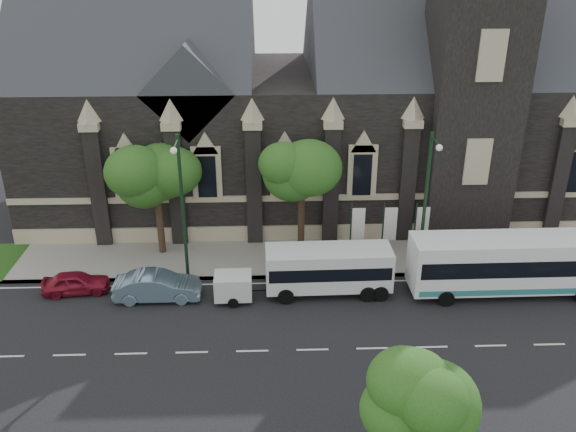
{
  "coord_description": "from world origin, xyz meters",
  "views": [
    {
      "loc": [
        0.9,
        -24.58,
        18.59
      ],
      "look_at": [
        1.99,
        6.0,
        4.62
      ],
      "focal_mm": 37.73,
      "sensor_mm": 36.0,
      "label": 1
    }
  ],
  "objects_px": {
    "tour_coach": "(516,263)",
    "box_trailer": "(233,286)",
    "tree_park_east": "(432,408)",
    "tree_walk_left": "(159,170)",
    "street_lamp_near": "(427,198)",
    "banner_flag_center": "(388,227)",
    "shuttle_bus": "(329,268)",
    "banner_flag_left": "(355,228)",
    "sedan": "(157,286)",
    "street_lamp_mid": "(182,202)",
    "car_far_red": "(76,283)",
    "tree_walk_right": "(305,167)",
    "banner_flag_right": "(419,227)"
  },
  "relations": [
    {
      "from": "sedan",
      "to": "car_far_red",
      "type": "xyz_separation_m",
      "value": [
        -4.82,
        0.84,
        -0.16
      ]
    },
    {
      "from": "tour_coach",
      "to": "box_trailer",
      "type": "height_order",
      "value": "tour_coach"
    },
    {
      "from": "tree_walk_right",
      "to": "box_trailer",
      "type": "distance_m",
      "value": 8.86
    },
    {
      "from": "banner_flag_left",
      "to": "car_far_red",
      "type": "relative_size",
      "value": 1.06
    },
    {
      "from": "tree_walk_left",
      "to": "sedan",
      "type": "height_order",
      "value": "tree_walk_left"
    },
    {
      "from": "street_lamp_near",
      "to": "banner_flag_center",
      "type": "height_order",
      "value": "street_lamp_near"
    },
    {
      "from": "car_far_red",
      "to": "tree_park_east",
      "type": "bearing_deg",
      "value": -139.2
    },
    {
      "from": "tree_park_east",
      "to": "shuttle_bus",
      "type": "height_order",
      "value": "tree_park_east"
    },
    {
      "from": "street_lamp_near",
      "to": "banner_flag_left",
      "type": "relative_size",
      "value": 2.25
    },
    {
      "from": "tree_walk_left",
      "to": "street_lamp_mid",
      "type": "distance_m",
      "value": 4.08
    },
    {
      "from": "shuttle_bus",
      "to": "sedan",
      "type": "distance_m",
      "value": 9.77
    },
    {
      "from": "street_lamp_mid",
      "to": "car_far_red",
      "type": "xyz_separation_m",
      "value": [
        -6.25,
        -1.19,
        -4.47
      ]
    },
    {
      "from": "banner_flag_center",
      "to": "shuttle_bus",
      "type": "relative_size",
      "value": 0.56
    },
    {
      "from": "tree_park_east",
      "to": "box_trailer",
      "type": "relative_size",
      "value": 2.07
    },
    {
      "from": "tree_walk_right",
      "to": "banner_flag_right",
      "type": "height_order",
      "value": "tree_walk_right"
    },
    {
      "from": "tree_walk_right",
      "to": "car_far_red",
      "type": "height_order",
      "value": "tree_walk_right"
    },
    {
      "from": "tree_walk_right",
      "to": "banner_flag_left",
      "type": "height_order",
      "value": "tree_walk_right"
    },
    {
      "from": "car_far_red",
      "to": "tree_walk_left",
      "type": "bearing_deg",
      "value": -49.22
    },
    {
      "from": "banner_flag_right",
      "to": "car_far_red",
      "type": "bearing_deg",
      "value": -171.43
    },
    {
      "from": "shuttle_bus",
      "to": "banner_flag_center",
      "type": "bearing_deg",
      "value": 40.74
    },
    {
      "from": "tree_walk_left",
      "to": "shuttle_bus",
      "type": "bearing_deg",
      "value": -27.49
    },
    {
      "from": "banner_flag_center",
      "to": "car_far_red",
      "type": "relative_size",
      "value": 1.06
    },
    {
      "from": "sedan",
      "to": "car_far_red",
      "type": "bearing_deg",
      "value": 79.31
    },
    {
      "from": "shuttle_bus",
      "to": "car_far_red",
      "type": "height_order",
      "value": "shuttle_bus"
    },
    {
      "from": "car_far_red",
      "to": "banner_flag_left",
      "type": "bearing_deg",
      "value": -85.76
    },
    {
      "from": "banner_flag_left",
      "to": "car_far_red",
      "type": "bearing_deg",
      "value": -169.4
    },
    {
      "from": "street_lamp_mid",
      "to": "banner_flag_right",
      "type": "xyz_separation_m",
      "value": [
        14.29,
        1.91,
        -2.73
      ]
    },
    {
      "from": "sedan",
      "to": "banner_flag_left",
      "type": "bearing_deg",
      "value": -72.19
    },
    {
      "from": "tree_park_east",
      "to": "tree_walk_left",
      "type": "bearing_deg",
      "value": 120.87
    },
    {
      "from": "tree_walk_right",
      "to": "tree_walk_left",
      "type": "xyz_separation_m",
      "value": [
        -9.01,
        -0.01,
        -0.08
      ]
    },
    {
      "from": "street_lamp_near",
      "to": "street_lamp_mid",
      "type": "relative_size",
      "value": 1.0
    },
    {
      "from": "street_lamp_near",
      "to": "banner_flag_left",
      "type": "xyz_separation_m",
      "value": [
        -3.71,
        1.91,
        -2.73
      ]
    },
    {
      "from": "banner_flag_center",
      "to": "tour_coach",
      "type": "xyz_separation_m",
      "value": [
        6.63,
        -3.97,
        -0.48
      ]
    },
    {
      "from": "banner_flag_right",
      "to": "sedan",
      "type": "relative_size",
      "value": 0.82
    },
    {
      "from": "street_lamp_near",
      "to": "banner_flag_right",
      "type": "distance_m",
      "value": 3.34
    },
    {
      "from": "tree_park_east",
      "to": "tree_walk_left",
      "type": "xyz_separation_m",
      "value": [
        -11.97,
        20.03,
        1.12
      ]
    },
    {
      "from": "tree_walk_left",
      "to": "sedan",
      "type": "xyz_separation_m",
      "value": [
        0.37,
        -5.64,
        -4.93
      ]
    },
    {
      "from": "tree_walk_right",
      "to": "shuttle_bus",
      "type": "xyz_separation_m",
      "value": [
        1.1,
        -5.27,
        -4.22
      ]
    },
    {
      "from": "tree_walk_right",
      "to": "banner_flag_center",
      "type": "bearing_deg",
      "value": -18.64
    },
    {
      "from": "box_trailer",
      "to": "banner_flag_center",
      "type": "bearing_deg",
      "value": 23.24
    },
    {
      "from": "shuttle_bus",
      "to": "sedan",
      "type": "relative_size",
      "value": 1.48
    },
    {
      "from": "tour_coach",
      "to": "shuttle_bus",
      "type": "xyz_separation_m",
      "value": [
        -10.61,
        0.41,
        -0.3
      ]
    },
    {
      "from": "tree_walk_left",
      "to": "box_trailer",
      "type": "height_order",
      "value": "tree_walk_left"
    },
    {
      "from": "tree_walk_left",
      "to": "shuttle_bus",
      "type": "distance_m",
      "value": 12.12
    },
    {
      "from": "shuttle_bus",
      "to": "box_trailer",
      "type": "xyz_separation_m",
      "value": [
        -5.44,
        -0.7,
        -0.68
      ]
    },
    {
      "from": "street_lamp_mid",
      "to": "tour_coach",
      "type": "relative_size",
      "value": 0.75
    },
    {
      "from": "banner_flag_right",
      "to": "banner_flag_left",
      "type": "bearing_deg",
      "value": 180.0
    },
    {
      "from": "tree_park_east",
      "to": "banner_flag_left",
      "type": "bearing_deg",
      "value": 89.65
    },
    {
      "from": "street_lamp_mid",
      "to": "box_trailer",
      "type": "height_order",
      "value": "street_lamp_mid"
    },
    {
      "from": "street_lamp_near",
      "to": "car_far_red",
      "type": "xyz_separation_m",
      "value": [
        -20.25,
        -1.19,
        -4.47
      ]
    }
  ]
}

